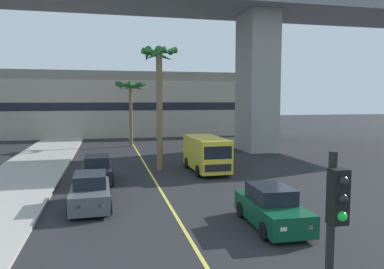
% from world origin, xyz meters
% --- Properties ---
extents(lane_stripe_center, '(0.14, 56.00, 0.01)m').
position_xyz_m(lane_stripe_center, '(0.00, 24.00, 0.00)').
color(lane_stripe_center, '#DBCC4C').
rests_on(lane_stripe_center, ground).
extents(bridge_overpass, '(66.46, 8.00, 17.22)m').
position_xyz_m(bridge_overpass, '(1.16, 35.35, 13.58)').
color(bridge_overpass, gray).
rests_on(bridge_overpass, ground).
extents(pier_building_backdrop, '(38.50, 8.04, 8.53)m').
position_xyz_m(pier_building_backdrop, '(0.00, 53.69, 4.20)').
color(pier_building_backdrop, '#BCB29E').
rests_on(pier_building_backdrop, ground).
extents(car_queue_front, '(1.89, 4.13, 1.56)m').
position_xyz_m(car_queue_front, '(-3.57, 19.13, 0.72)').
color(car_queue_front, '#4C5156').
rests_on(car_queue_front, ground).
extents(car_queue_second, '(1.85, 4.11, 1.56)m').
position_xyz_m(car_queue_second, '(-3.38, 24.47, 0.72)').
color(car_queue_second, black).
rests_on(car_queue_second, ground).
extents(car_queue_third, '(1.93, 4.15, 1.56)m').
position_xyz_m(car_queue_third, '(3.39, 14.97, 0.72)').
color(car_queue_third, '#0C4728').
rests_on(car_queue_third, ground).
extents(delivery_van, '(2.23, 5.28, 2.36)m').
position_xyz_m(delivery_van, '(3.78, 26.06, 1.29)').
color(delivery_van, yellow).
rests_on(delivery_van, ground).
extents(traffic_light_median_near, '(0.24, 0.37, 4.20)m').
position_xyz_m(traffic_light_median_near, '(0.26, 6.38, 2.71)').
color(traffic_light_median_near, black).
rests_on(traffic_light_median_near, ground).
extents(palm_tree_near_median, '(2.44, 2.60, 8.54)m').
position_xyz_m(palm_tree_near_median, '(0.79, 27.37, 6.37)').
color(palm_tree_near_median, brown).
rests_on(palm_tree_near_median, ground).
extents(palm_tree_mid_median, '(3.17, 3.18, 6.83)m').
position_xyz_m(palm_tree_mid_median, '(-0.29, 41.18, 5.72)').
color(palm_tree_mid_median, brown).
rests_on(palm_tree_mid_median, ground).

